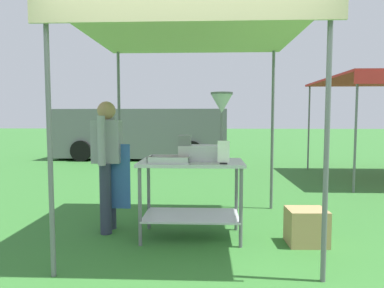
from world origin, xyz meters
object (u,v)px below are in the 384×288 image
stall_canopy (192,35)px  supply_crate (306,227)px  donut_fryer (207,136)px  menu_sign (224,154)px  van_grey (142,133)px  vendor (108,159)px  donut_cart (191,182)px  donut_tray (170,160)px

stall_canopy → supply_crate: 2.54m
donut_fryer → menu_sign: 0.39m
menu_sign → van_grey: size_ratio=0.04×
stall_canopy → vendor: stall_canopy is taller
donut_fryer → supply_crate: (1.11, -0.22, -1.00)m
stall_canopy → van_grey: (-2.04, 7.74, -1.49)m
donut_cart → donut_fryer: bearing=18.4°
supply_crate → van_grey: size_ratio=0.07×
donut_tray → menu_sign: menu_sign is taller
donut_cart → supply_crate: (1.29, -0.16, -0.46)m
donut_tray → donut_fryer: 0.53m
vendor → supply_crate: 2.46m
menu_sign → supply_crate: bearing=4.7°
van_grey → stall_canopy: bearing=-75.2°
menu_sign → vendor: bearing=163.0°
vendor → supply_crate: bearing=-8.6°
donut_tray → donut_fryer: donut_fryer is taller
vendor → donut_tray: bearing=-21.2°
donut_cart → donut_tray: (-0.23, -0.12, 0.27)m
donut_tray → supply_crate: size_ratio=1.07×
van_grey → donut_fryer: bearing=-74.0°
donut_cart → vendor: size_ratio=0.75×
vendor → supply_crate: size_ratio=3.70×
donut_tray → stall_canopy: bearing=43.3°
menu_sign → donut_fryer: bearing=120.4°
donut_cart → supply_crate: size_ratio=2.76×
van_grey → donut_cart: bearing=-75.4°
stall_canopy → vendor: (-1.04, 0.09, -1.47)m
donut_cart → stall_canopy: bearing=90.0°
stall_canopy → vendor: 1.80m
donut_tray → van_grey: (-1.81, 7.96, -0.05)m
supply_crate → menu_sign: bearing=-175.3°
donut_fryer → donut_tray: bearing=-156.3°
stall_canopy → supply_crate: stall_canopy is taller
stall_canopy → van_grey: stall_canopy is taller
donut_fryer → menu_sign: size_ratio=3.13×
donut_tray → donut_cart: bearing=27.6°
stall_canopy → menu_sign: bearing=-42.9°
donut_fryer → van_grey: 8.10m
donut_cart → menu_sign: bearing=-33.4°
vendor → supply_crate: vendor is taller
donut_cart → donut_tray: donut_tray is taller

